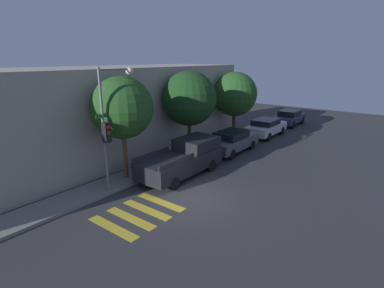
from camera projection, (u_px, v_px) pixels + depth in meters
name	position (u px, v px, depth m)	size (l,w,h in m)	color
ground_plane	(190.00, 198.00, 13.96)	(60.00, 60.00, 0.00)	#333335
sidewalk	(131.00, 176.00, 16.34)	(26.00, 1.78, 0.14)	slate
building_row	(81.00, 117.00, 18.07)	(26.00, 6.00, 5.74)	#A89E8E
crosswalk	(139.00, 214.00, 12.52)	(3.14, 2.60, 0.00)	gold
traffic_light_pole	(111.00, 116.00, 13.69)	(2.25, 0.56, 5.93)	slate
pickup_truck	(184.00, 158.00, 16.56)	(5.27, 2.05, 1.88)	black
sedan_near_corner	(232.00, 141.00, 20.57)	(4.48, 1.86, 1.49)	#4C5156
sedan_middle	(266.00, 127.00, 24.84)	(4.46, 1.89, 1.44)	silver
sedan_far_end	(290.00, 117.00, 28.99)	(4.26, 1.84, 1.46)	#2D3351
tree_near_corner	(122.00, 108.00, 15.01)	(3.16, 3.16, 5.46)	brown
tree_midblock	(189.00, 99.00, 19.19)	(3.52, 3.52, 5.54)	#42301E
tree_far_end	(235.00, 94.00, 23.76)	(3.50, 3.50, 5.27)	#4C3823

